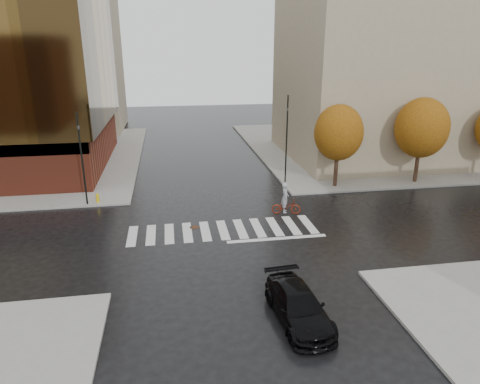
% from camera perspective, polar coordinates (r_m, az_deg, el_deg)
% --- Properties ---
extents(ground, '(120.00, 120.00, 0.00)m').
position_cam_1_polar(ground, '(26.22, -2.14, -5.51)').
color(ground, black).
rests_on(ground, ground).
extents(sidewalk_ne, '(30.00, 30.00, 0.15)m').
position_cam_1_polar(sidewalk_ne, '(51.85, 18.36, 5.95)').
color(sidewalk_ne, gray).
rests_on(sidewalk_ne, ground).
extents(crosswalk, '(12.00, 3.00, 0.01)m').
position_cam_1_polar(crosswalk, '(26.67, -2.28, -5.07)').
color(crosswalk, silver).
rests_on(crosswalk, ground).
extents(building_ne_tan, '(16.00, 16.00, 18.00)m').
position_cam_1_polar(building_ne_tan, '(45.37, 17.28, 15.95)').
color(building_ne_tan, gray).
rests_on(building_ne_tan, sidewalk_ne).
extents(building_nw_far, '(14.00, 12.00, 20.00)m').
position_cam_1_polar(building_nw_far, '(62.07, -22.68, 16.88)').
color(building_nw_far, gray).
rests_on(building_nw_far, sidewalk_nw).
extents(tree_ne_a, '(3.80, 3.80, 6.50)m').
position_cam_1_polar(tree_ne_a, '(34.30, 13.02, 7.70)').
color(tree_ne_a, '#301F15').
rests_on(tree_ne_a, sidewalk_ne).
extents(tree_ne_b, '(4.20, 4.20, 6.89)m').
position_cam_1_polar(tree_ne_b, '(37.49, 23.08, 7.86)').
color(tree_ne_b, '#301F15').
rests_on(tree_ne_b, sidewalk_ne).
extents(sedan, '(2.23, 4.77, 1.35)m').
position_cam_1_polar(sedan, '(18.39, 7.79, -14.80)').
color(sedan, black).
rests_on(sedan, ground).
extents(cyclist, '(2.04, 1.05, 2.22)m').
position_cam_1_polar(cyclist, '(29.06, 6.12, -1.50)').
color(cyclist, maroon).
rests_on(cyclist, ground).
extents(traffic_light_nw, '(0.20, 0.18, 6.52)m').
position_cam_1_polar(traffic_light_nw, '(31.38, -20.39, 4.73)').
color(traffic_light_nw, black).
rests_on(traffic_light_nw, sidewalk_nw).
extents(traffic_light_ne, '(0.18, 0.20, 7.08)m').
position_cam_1_polar(traffic_light_ne, '(34.64, 6.26, 7.67)').
color(traffic_light_ne, black).
rests_on(traffic_light_ne, sidewalk_ne).
extents(fire_hydrant, '(0.24, 0.24, 0.68)m').
position_cam_1_polar(fire_hydrant, '(32.33, -18.47, -0.71)').
color(fire_hydrant, '#E0B90D').
rests_on(fire_hydrant, sidewalk_nw).
extents(manhole, '(0.77, 0.77, 0.01)m').
position_cam_1_polar(manhole, '(27.16, -6.10, -4.70)').
color(manhole, '#4E2D1B').
rests_on(manhole, ground).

